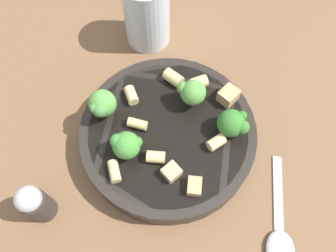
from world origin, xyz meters
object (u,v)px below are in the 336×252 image
at_px(rigatoni_6, 131,95).
at_px(chicken_chunk_0, 172,172).
at_px(rigatoni_3, 202,84).
at_px(rigatoni_2, 137,124).
at_px(chicken_chunk_2, 228,96).
at_px(rigatoni_5, 156,157).
at_px(spoon, 280,234).
at_px(rigatoni_1, 173,78).
at_px(pasta_bowl, 168,134).
at_px(pepper_shaker, 35,203).
at_px(broccoli_floret_0, 192,92).
at_px(broccoli_floret_3, 126,145).
at_px(rigatoni_0, 114,171).
at_px(broccoli_floret_1, 233,123).
at_px(rigatoni_4, 216,142).
at_px(drinking_glass, 147,16).
at_px(chicken_chunk_1, 194,186).
at_px(broccoli_floret_2, 102,105).

bearing_deg(rigatoni_6, chicken_chunk_0, -121.19).
bearing_deg(rigatoni_3, chicken_chunk_0, -166.26).
relative_size(rigatoni_2, chicken_chunk_2, 1.03).
relative_size(rigatoni_5, chicken_chunk_2, 0.93).
bearing_deg(spoon, rigatoni_1, 64.81).
xyz_separation_m(pasta_bowl, rigatoni_2, (-0.02, 0.04, 0.02)).
bearing_deg(pepper_shaker, rigatoni_2, -16.70).
relative_size(broccoli_floret_0, broccoli_floret_3, 1.11).
xyz_separation_m(rigatoni_0, spoon, (0.05, -0.21, -0.04)).
distance_m(broccoli_floret_1, rigatoni_4, 0.03).
bearing_deg(broccoli_floret_3, rigatoni_1, 3.49).
xyz_separation_m(broccoli_floret_3, rigatoni_3, (0.14, -0.03, -0.01)).
bearing_deg(drinking_glass, rigatoni_6, -154.84).
bearing_deg(drinking_glass, pepper_shaker, -171.34).
xyz_separation_m(rigatoni_1, drinking_glass, (0.08, 0.10, 0.00)).
bearing_deg(rigatoni_1, broccoli_floret_1, -103.96).
height_order(broccoli_floret_3, rigatoni_6, broccoli_floret_3).
bearing_deg(chicken_chunk_0, spoon, -84.45).
distance_m(rigatoni_0, rigatoni_2, 0.07).
bearing_deg(chicken_chunk_1, rigatoni_1, 41.07).
distance_m(broccoli_floret_0, broccoli_floret_3, 0.11).
height_order(chicken_chunk_0, drinking_glass, drinking_glass).
bearing_deg(chicken_chunk_2, broccoli_floret_3, 152.44).
relative_size(broccoli_floret_2, rigatoni_6, 1.77).
distance_m(pasta_bowl, chicken_chunk_0, 0.07).
distance_m(rigatoni_2, chicken_chunk_0, 0.08).
bearing_deg(broccoli_floret_3, rigatoni_6, 31.40).
bearing_deg(chicken_chunk_2, pepper_shaker, 153.19).
xyz_separation_m(broccoli_floret_1, rigatoni_2, (-0.06, 0.11, -0.01)).
bearing_deg(pasta_bowl, broccoli_floret_2, 107.14).
xyz_separation_m(rigatoni_1, rigatoni_3, (0.01, -0.04, -0.00)).
bearing_deg(rigatoni_4, rigatoni_3, 41.62).
bearing_deg(chicken_chunk_1, rigatoni_6, 65.04).
height_order(rigatoni_2, pepper_shaker, pepper_shaker).
bearing_deg(rigatoni_5, rigatoni_3, 2.34).
bearing_deg(rigatoni_6, drinking_glass, 25.16).
bearing_deg(broccoli_floret_0, rigatoni_1, 66.48).
relative_size(rigatoni_3, chicken_chunk_2, 0.92).
relative_size(pasta_bowl, pepper_shaker, 3.20).
bearing_deg(chicken_chunk_0, rigatoni_0, 121.65).
xyz_separation_m(broccoli_floret_0, pepper_shaker, (-0.22, 0.09, -0.03)).
distance_m(rigatoni_4, drinking_glass, 0.24).
bearing_deg(chicken_chunk_1, spoon, -82.61).
bearing_deg(rigatoni_4, chicken_chunk_1, -175.31).
relative_size(rigatoni_3, rigatoni_5, 0.99).
distance_m(broccoli_floret_2, drinking_glass, 0.18).
xyz_separation_m(broccoli_floret_0, chicken_chunk_0, (-0.10, -0.03, -0.02)).
distance_m(chicken_chunk_1, spoon, 0.13).
xyz_separation_m(rigatoni_1, chicken_chunk_0, (-0.12, -0.07, -0.00)).
distance_m(rigatoni_5, drinking_glass, 0.24).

